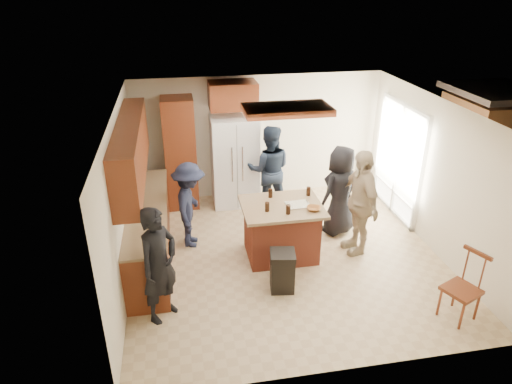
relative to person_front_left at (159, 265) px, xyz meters
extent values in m
plane|color=tan|center=(1.99, 1.14, -0.83)|extent=(5.00, 5.00, 0.00)
plane|color=white|center=(1.99, 1.14, 1.67)|extent=(5.00, 5.00, 0.00)
plane|color=beige|center=(1.99, 3.64, 0.42)|extent=(5.00, 0.00, 5.00)
plane|color=beige|center=(1.99, -1.36, 0.42)|extent=(5.00, 0.00, 5.00)
plane|color=beige|center=(-0.51, 1.14, 0.42)|extent=(0.00, 5.00, 5.00)
plane|color=beige|center=(4.49, 1.14, 0.42)|extent=(0.00, 5.00, 5.00)
cube|color=white|center=(4.47, 2.34, 0.22)|extent=(0.02, 1.60, 2.10)
cube|color=white|center=(4.45, 2.34, 0.22)|extent=(0.08, 1.72, 2.10)
cube|color=maroon|center=(1.99, 1.34, 1.61)|extent=(1.30, 0.70, 0.10)
cube|color=white|center=(1.99, 1.34, 1.55)|extent=(1.10, 0.50, 0.02)
cube|color=olive|center=(5.99, 2.34, -0.88)|extent=(3.00, 3.00, 0.10)
cube|color=#593319|center=(6.69, 2.94, 0.17)|extent=(1.40, 1.60, 2.00)
imported|color=black|center=(0.00, 0.00, 0.00)|extent=(0.73, 0.74, 1.66)
imported|color=#1A2334|center=(2.04, 2.76, 0.05)|extent=(0.93, 0.67, 1.75)
imported|color=black|center=(3.10, 1.75, -0.01)|extent=(0.95, 0.84, 1.63)
imported|color=tan|center=(3.20, 1.12, 0.07)|extent=(0.63, 1.10, 1.80)
imported|color=black|center=(0.48, 1.79, -0.08)|extent=(0.61, 1.03, 1.50)
cube|color=maroon|center=(-0.21, 1.54, -0.39)|extent=(0.60, 3.00, 0.88)
cube|color=#846B4C|center=(-0.21, 1.54, 0.07)|extent=(0.64, 3.00, 0.04)
cube|color=maroon|center=(-0.33, 1.54, 1.05)|extent=(0.35, 3.00, 0.85)
cube|color=maroon|center=(0.39, 3.34, 0.27)|extent=(0.60, 0.60, 2.20)
cube|color=maroon|center=(1.44, 3.34, 1.37)|extent=(0.90, 0.60, 0.50)
cube|color=white|center=(1.44, 3.26, 0.07)|extent=(0.90, 0.72, 1.80)
cube|color=gray|center=(1.44, 2.89, 0.07)|extent=(0.01, 0.01, 1.71)
cylinder|color=silver|center=(1.34, 2.87, 0.16)|extent=(0.02, 0.02, 0.70)
cylinder|color=silver|center=(1.54, 2.87, 0.16)|extent=(0.02, 0.02, 0.70)
cube|color=#A4402A|center=(1.91, 1.18, -0.39)|extent=(1.10, 0.85, 0.88)
cube|color=#87704D|center=(1.91, 1.18, 0.08)|extent=(1.28, 1.03, 0.05)
cube|color=silver|center=(2.16, 1.13, 0.11)|extent=(0.39, 0.30, 0.02)
imported|color=brown|center=(2.36, 0.93, 0.13)|extent=(0.27, 0.27, 0.05)
cylinder|color=black|center=(1.64, 1.02, 0.18)|extent=(0.07, 0.07, 0.15)
cylinder|color=black|center=(1.79, 1.49, 0.18)|extent=(0.07, 0.07, 0.15)
cylinder|color=black|center=(2.43, 1.45, 0.18)|extent=(0.07, 0.07, 0.15)
cylinder|color=black|center=(1.94, 0.88, 0.18)|extent=(0.07, 0.07, 0.15)
cube|color=black|center=(1.73, 0.28, -0.55)|extent=(0.38, 0.38, 0.55)
cube|color=black|center=(1.73, 0.28, -0.24)|extent=(0.41, 0.41, 0.08)
cube|color=maroon|center=(3.93, -0.75, -0.38)|extent=(0.55, 0.55, 0.05)
cylinder|color=maroon|center=(3.84, -0.97, -0.61)|extent=(0.05, 0.05, 0.44)
cylinder|color=maroon|center=(4.16, -0.83, -0.61)|extent=(0.05, 0.05, 0.44)
cylinder|color=maroon|center=(3.71, -0.66, -0.61)|extent=(0.05, 0.05, 0.44)
cylinder|color=maroon|center=(4.02, -0.52, -0.61)|extent=(0.05, 0.05, 0.44)
cube|color=maroon|center=(4.11, -0.67, 0.14)|extent=(0.20, 0.38, 0.05)
cylinder|color=maroon|center=(4.15, -0.78, -0.11)|extent=(0.03, 0.03, 0.50)
cylinder|color=maroon|center=(4.06, -0.56, -0.11)|extent=(0.03, 0.03, 0.50)
camera|label=1|loc=(0.37, -5.09, 3.42)|focal=32.00mm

